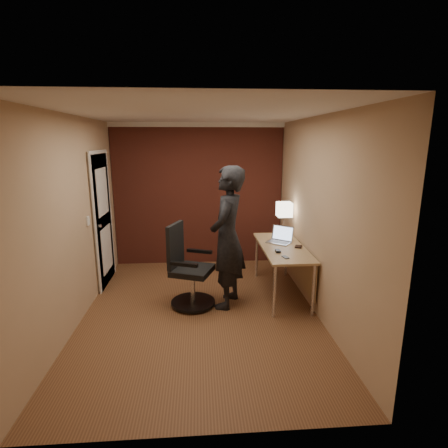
{
  "coord_description": "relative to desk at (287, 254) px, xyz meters",
  "views": [
    {
      "loc": [
        -0.0,
        -4.22,
        2.19
      ],
      "look_at": [
        0.35,
        0.55,
        1.05
      ],
      "focal_mm": 28.0,
      "sensor_mm": 36.0,
      "label": 1
    }
  ],
  "objects": [
    {
      "name": "laptop",
      "position": [
        -0.05,
        0.2,
        0.19
      ],
      "size": [
        0.42,
        0.41,
        0.23
      ],
      "color": "silver",
      "rests_on": "desk"
    },
    {
      "name": "person",
      "position": [
        -0.88,
        -0.28,
        0.34
      ],
      "size": [
        0.67,
        0.81,
        1.89
      ],
      "primitive_type": "imported",
      "rotation": [
        0.0,
        0.0,
        -1.93
      ],
      "color": "black",
      "rests_on": "ground"
    },
    {
      "name": "phone",
      "position": [
        -0.15,
        -0.5,
        0.13
      ],
      "size": [
        0.09,
        0.13,
        0.01
      ],
      "primitive_type": "cube",
      "rotation": [
        0.0,
        0.0,
        0.25
      ],
      "color": "black",
      "rests_on": "desk"
    },
    {
      "name": "mouse",
      "position": [
        -0.2,
        -0.28,
        0.14
      ],
      "size": [
        0.06,
        0.1,
        0.03
      ],
      "primitive_type": "cube",
      "rotation": [
        0.0,
        0.0,
        0.02
      ],
      "color": "black",
      "rests_on": "desk"
    },
    {
      "name": "office_chair",
      "position": [
        -1.42,
        -0.26,
        -0.11
      ],
      "size": [
        0.64,
        0.7,
        1.11
      ],
      "color": "black",
      "rests_on": "ground"
    },
    {
      "name": "desk_lamp",
      "position": [
        0.07,
        0.55,
        0.55
      ],
      "size": [
        0.22,
        0.22,
        0.54
      ],
      "color": "silver",
      "rests_on": "desk"
    },
    {
      "name": "room",
      "position": [
        -1.53,
        1.07,
        0.77
      ],
      "size": [
        4.0,
        4.0,
        4.0
      ],
      "color": "brown",
      "rests_on": "ground"
    },
    {
      "name": "desk",
      "position": [
        0.0,
        0.0,
        0.0
      ],
      "size": [
        0.6,
        1.5,
        0.73
      ],
      "color": "tan",
      "rests_on": "ground"
    },
    {
      "name": "wallet",
      "position": [
        0.14,
        -0.08,
        0.14
      ],
      "size": [
        0.13,
        0.14,
        0.02
      ],
      "primitive_type": "cube",
      "rotation": [
        0.0,
        0.0,
        -0.42
      ],
      "color": "black",
      "rests_on": "desk"
    }
  ]
}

